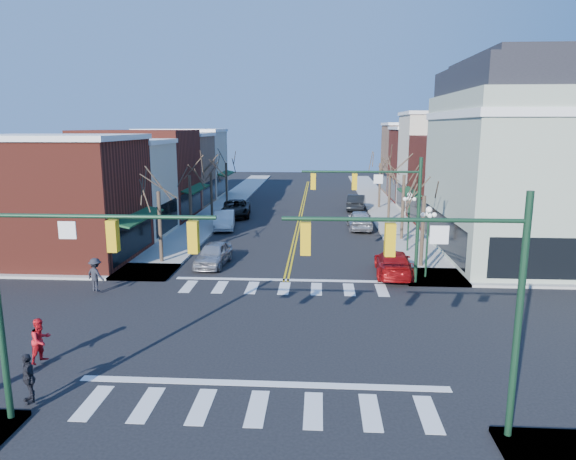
% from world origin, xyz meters
% --- Properties ---
extents(ground, '(160.00, 160.00, 0.00)m').
position_xyz_m(ground, '(0.00, 0.00, 0.00)').
color(ground, black).
rests_on(ground, ground).
extents(sidewalk_left, '(3.50, 70.00, 0.15)m').
position_xyz_m(sidewalk_left, '(-8.75, 20.00, 0.07)').
color(sidewalk_left, '#9E9B93').
rests_on(sidewalk_left, ground).
extents(sidewalk_right, '(3.50, 70.00, 0.15)m').
position_xyz_m(sidewalk_right, '(8.75, 20.00, 0.07)').
color(sidewalk_right, '#9E9B93').
rests_on(sidewalk_right, ground).
extents(bldg_left_brick_a, '(10.00, 8.50, 8.00)m').
position_xyz_m(bldg_left_brick_a, '(-15.50, 11.75, 4.00)').
color(bldg_left_brick_a, maroon).
rests_on(bldg_left_brick_a, ground).
extents(bldg_left_stucco_a, '(10.00, 7.00, 7.50)m').
position_xyz_m(bldg_left_stucco_a, '(-15.50, 19.50, 3.75)').
color(bldg_left_stucco_a, beige).
rests_on(bldg_left_stucco_a, ground).
extents(bldg_left_brick_b, '(10.00, 9.00, 8.50)m').
position_xyz_m(bldg_left_brick_b, '(-15.50, 27.50, 4.25)').
color(bldg_left_brick_b, maroon).
rests_on(bldg_left_brick_b, ground).
extents(bldg_left_tan, '(10.00, 7.50, 7.80)m').
position_xyz_m(bldg_left_tan, '(-15.50, 35.75, 3.90)').
color(bldg_left_tan, '#A17558').
rests_on(bldg_left_tan, ground).
extents(bldg_left_stucco_b, '(10.00, 8.00, 8.20)m').
position_xyz_m(bldg_left_stucco_b, '(-15.50, 43.50, 4.10)').
color(bldg_left_stucco_b, beige).
rests_on(bldg_left_stucco_b, ground).
extents(bldg_right_brick_a, '(10.00, 8.50, 8.00)m').
position_xyz_m(bldg_right_brick_a, '(15.50, 25.75, 4.00)').
color(bldg_right_brick_a, maroon).
rests_on(bldg_right_brick_a, ground).
extents(bldg_right_stucco, '(10.00, 7.00, 10.00)m').
position_xyz_m(bldg_right_stucco, '(15.50, 33.50, 5.00)').
color(bldg_right_stucco, beige).
rests_on(bldg_right_stucco, ground).
extents(bldg_right_brick_b, '(10.00, 8.00, 8.50)m').
position_xyz_m(bldg_right_brick_b, '(15.50, 41.00, 4.25)').
color(bldg_right_brick_b, maroon).
rests_on(bldg_right_brick_b, ground).
extents(bldg_right_tan, '(10.00, 8.00, 9.00)m').
position_xyz_m(bldg_right_tan, '(15.50, 49.00, 4.50)').
color(bldg_right_tan, '#A17558').
rests_on(bldg_right_tan, ground).
extents(victorian_corner, '(12.25, 14.25, 13.30)m').
position_xyz_m(victorian_corner, '(16.50, 14.50, 6.66)').
color(victorian_corner, '#9DA992').
rests_on(victorian_corner, ground).
extents(traffic_mast_near_left, '(6.60, 0.28, 7.20)m').
position_xyz_m(traffic_mast_near_left, '(-5.55, -7.40, 4.71)').
color(traffic_mast_near_left, '#14331E').
rests_on(traffic_mast_near_left, ground).
extents(traffic_mast_near_right, '(6.60, 0.28, 7.20)m').
position_xyz_m(traffic_mast_near_right, '(5.55, -7.40, 4.71)').
color(traffic_mast_near_right, '#14331E').
rests_on(traffic_mast_near_right, ground).
extents(traffic_mast_far_right, '(6.60, 0.28, 7.20)m').
position_xyz_m(traffic_mast_far_right, '(5.55, 7.40, 4.71)').
color(traffic_mast_far_right, '#14331E').
rests_on(traffic_mast_far_right, ground).
extents(lamppost_corner, '(0.36, 0.36, 4.33)m').
position_xyz_m(lamppost_corner, '(8.20, 8.50, 2.96)').
color(lamppost_corner, '#14331E').
rests_on(lamppost_corner, ground).
extents(lamppost_midblock, '(0.36, 0.36, 4.33)m').
position_xyz_m(lamppost_midblock, '(8.20, 15.00, 2.96)').
color(lamppost_midblock, '#14331E').
rests_on(lamppost_midblock, ground).
extents(tree_left_a, '(0.24, 0.24, 4.76)m').
position_xyz_m(tree_left_a, '(-8.40, 11.00, 2.38)').
color(tree_left_a, '#382B21').
rests_on(tree_left_a, ground).
extents(tree_left_b, '(0.24, 0.24, 5.04)m').
position_xyz_m(tree_left_b, '(-8.40, 19.00, 2.52)').
color(tree_left_b, '#382B21').
rests_on(tree_left_b, ground).
extents(tree_left_c, '(0.24, 0.24, 4.55)m').
position_xyz_m(tree_left_c, '(-8.40, 27.00, 2.27)').
color(tree_left_c, '#382B21').
rests_on(tree_left_c, ground).
extents(tree_left_d, '(0.24, 0.24, 4.90)m').
position_xyz_m(tree_left_d, '(-8.40, 35.00, 2.45)').
color(tree_left_d, '#382B21').
rests_on(tree_left_d, ground).
extents(tree_right_a, '(0.24, 0.24, 4.62)m').
position_xyz_m(tree_right_a, '(8.40, 11.00, 2.31)').
color(tree_right_a, '#382B21').
rests_on(tree_right_a, ground).
extents(tree_right_b, '(0.24, 0.24, 5.18)m').
position_xyz_m(tree_right_b, '(8.40, 19.00, 2.59)').
color(tree_right_b, '#382B21').
rests_on(tree_right_b, ground).
extents(tree_right_c, '(0.24, 0.24, 4.83)m').
position_xyz_m(tree_right_c, '(8.40, 27.00, 2.42)').
color(tree_right_c, '#382B21').
rests_on(tree_right_c, ground).
extents(tree_right_d, '(0.24, 0.24, 4.97)m').
position_xyz_m(tree_right_d, '(8.40, 35.00, 2.48)').
color(tree_right_d, '#382B21').
rests_on(tree_right_d, ground).
extents(car_left_near, '(2.09, 4.52, 1.50)m').
position_xyz_m(car_left_near, '(-4.90, 10.74, 0.75)').
color(car_left_near, '#A2A1A6').
rests_on(car_left_near, ground).
extents(car_left_mid, '(2.32, 4.99, 1.58)m').
position_xyz_m(car_left_mid, '(-6.40, 22.67, 0.79)').
color(car_left_mid, silver).
rests_on(car_left_mid, ground).
extents(car_left_far, '(3.38, 6.22, 1.66)m').
position_xyz_m(car_left_far, '(-6.40, 29.01, 0.83)').
color(car_left_far, black).
rests_on(car_left_far, ground).
extents(car_right_near, '(2.42, 5.30, 1.50)m').
position_xyz_m(car_right_near, '(6.40, 9.19, 0.75)').
color(car_right_near, '#9C0E10').
rests_on(car_right_near, ground).
extents(car_right_mid, '(2.06, 5.02, 1.70)m').
position_xyz_m(car_right_mid, '(5.43, 23.27, 0.85)').
color(car_right_mid, '#B7B7BC').
rests_on(car_right_mid, ground).
extents(car_right_far, '(2.38, 5.26, 1.67)m').
position_xyz_m(car_right_far, '(5.85, 33.92, 0.84)').
color(car_right_far, black).
rests_on(car_right_far, ground).
extents(pedestrian_red_b, '(0.90, 1.01, 1.71)m').
position_xyz_m(pedestrian_red_b, '(-8.43, -3.71, 1.01)').
color(pedestrian_red_b, red).
rests_on(pedestrian_red_b, sidewalk_left).
extents(pedestrian_dark_a, '(0.95, 0.97, 1.64)m').
position_xyz_m(pedestrian_dark_a, '(-7.30, -6.49, 0.97)').
color(pedestrian_dark_a, black).
rests_on(pedestrian_dark_a, sidewalk_left).
extents(pedestrian_dark_b, '(1.36, 1.13, 1.82)m').
position_xyz_m(pedestrian_dark_b, '(-10.00, 4.65, 1.06)').
color(pedestrian_dark_b, black).
rests_on(pedestrian_dark_b, sidewalk_left).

